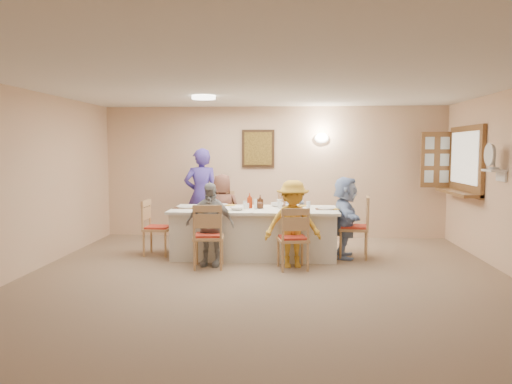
# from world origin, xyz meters

# --- Properties ---
(ground) EXTENTS (7.00, 7.00, 0.00)m
(ground) POSITION_xyz_m (0.00, 0.00, 0.00)
(ground) COLOR #816751
(room_walls) EXTENTS (7.00, 7.00, 7.00)m
(room_walls) POSITION_xyz_m (0.00, 0.00, 1.51)
(room_walls) COLOR #E4B591
(room_walls) RESTS_ON ground
(wall_picture) EXTENTS (0.62, 0.05, 0.72)m
(wall_picture) POSITION_xyz_m (-0.30, 3.46, 1.70)
(wall_picture) COLOR #442A17
(wall_picture) RESTS_ON room_walls
(wall_sconce) EXTENTS (0.26, 0.09, 0.18)m
(wall_sconce) POSITION_xyz_m (0.90, 3.44, 1.90)
(wall_sconce) COLOR white
(wall_sconce) RESTS_ON room_walls
(ceiling_light) EXTENTS (0.36, 0.36, 0.05)m
(ceiling_light) POSITION_xyz_m (-1.00, 1.50, 2.47)
(ceiling_light) COLOR white
(ceiling_light) RESTS_ON room_walls
(serving_hatch) EXTENTS (0.06, 1.50, 1.15)m
(serving_hatch) POSITION_xyz_m (3.21, 2.40, 1.50)
(serving_hatch) COLOR brown
(serving_hatch) RESTS_ON room_walls
(hatch_sill) EXTENTS (0.30, 1.50, 0.05)m
(hatch_sill) POSITION_xyz_m (3.09, 2.40, 0.97)
(hatch_sill) COLOR brown
(hatch_sill) RESTS_ON room_walls
(shutter_door) EXTENTS (0.55, 0.04, 1.00)m
(shutter_door) POSITION_xyz_m (2.95, 3.16, 1.50)
(shutter_door) COLOR brown
(shutter_door) RESTS_ON room_walls
(fan_shelf) EXTENTS (0.22, 0.36, 0.03)m
(fan_shelf) POSITION_xyz_m (3.13, 1.05, 1.40)
(fan_shelf) COLOR white
(fan_shelf) RESTS_ON room_walls
(desk_fan) EXTENTS (0.30, 0.30, 0.28)m
(desk_fan) POSITION_xyz_m (3.10, 1.05, 1.55)
(desk_fan) COLOR #A5A5A8
(desk_fan) RESTS_ON fan_shelf
(dining_table) EXTENTS (2.60, 1.10, 0.76)m
(dining_table) POSITION_xyz_m (-0.25, 1.72, 0.38)
(dining_table) COLOR silver
(dining_table) RESTS_ON ground
(chair_back_left) EXTENTS (0.54, 0.54, 0.96)m
(chair_back_left) POSITION_xyz_m (-0.85, 2.52, 0.48)
(chair_back_left) COLOR tan
(chair_back_left) RESTS_ON ground
(chair_back_right) EXTENTS (0.56, 0.56, 0.99)m
(chair_back_right) POSITION_xyz_m (0.35, 2.52, 0.50)
(chair_back_right) COLOR tan
(chair_back_right) RESTS_ON ground
(chair_front_left) EXTENTS (0.49, 0.49, 0.93)m
(chair_front_left) POSITION_xyz_m (-0.85, 0.92, 0.47)
(chair_front_left) COLOR tan
(chair_front_left) RESTS_ON ground
(chair_front_right) EXTENTS (0.50, 0.50, 0.89)m
(chair_front_right) POSITION_xyz_m (0.35, 0.92, 0.45)
(chair_front_right) COLOR tan
(chair_front_right) RESTS_ON ground
(chair_left_end) EXTENTS (0.45, 0.45, 0.89)m
(chair_left_end) POSITION_xyz_m (-1.80, 1.72, 0.44)
(chair_left_end) COLOR tan
(chair_left_end) RESTS_ON ground
(chair_right_end) EXTENTS (0.52, 0.52, 0.97)m
(chair_right_end) POSITION_xyz_m (1.30, 1.72, 0.49)
(chair_right_end) COLOR tan
(chair_right_end) RESTS_ON ground
(diner_back_left) EXTENTS (0.66, 0.46, 1.27)m
(diner_back_left) POSITION_xyz_m (-0.85, 2.40, 0.64)
(diner_back_left) COLOR brown
(diner_back_left) RESTS_ON ground
(diner_back_right) EXTENTS (0.58, 0.47, 1.13)m
(diner_back_right) POSITION_xyz_m (0.35, 2.40, 0.56)
(diner_back_right) COLOR #A0A9C2
(diner_back_right) RESTS_ON ground
(diner_front_left) EXTENTS (0.78, 0.47, 1.22)m
(diner_front_left) POSITION_xyz_m (-0.85, 1.04, 0.61)
(diner_front_left) COLOR #989898
(diner_front_left) RESTS_ON ground
(diner_front_right) EXTENTS (0.94, 0.69, 1.25)m
(diner_front_right) POSITION_xyz_m (0.35, 1.04, 0.63)
(diner_front_right) COLOR gold
(diner_front_right) RESTS_ON ground
(diner_right_end) EXTENTS (1.22, 0.51, 1.27)m
(diner_right_end) POSITION_xyz_m (1.17, 1.72, 0.64)
(diner_right_end) COLOR #95AFE1
(diner_right_end) RESTS_ON ground
(caregiver) EXTENTS (0.84, 0.74, 1.71)m
(caregiver) POSITION_xyz_m (-1.30, 2.87, 0.85)
(caregiver) COLOR #423497
(caregiver) RESTS_ON ground
(placemat_fl) EXTENTS (0.38, 0.28, 0.01)m
(placemat_fl) POSITION_xyz_m (-0.85, 1.30, 0.76)
(placemat_fl) COLOR #472B19
(placemat_fl) RESTS_ON dining_table
(plate_fl) EXTENTS (0.22, 0.22, 0.01)m
(plate_fl) POSITION_xyz_m (-0.85, 1.30, 0.77)
(plate_fl) COLOR white
(plate_fl) RESTS_ON dining_table
(napkin_fl) EXTENTS (0.14, 0.14, 0.01)m
(napkin_fl) POSITION_xyz_m (-0.67, 1.25, 0.77)
(napkin_fl) COLOR gold
(napkin_fl) RESTS_ON dining_table
(placemat_fr) EXTENTS (0.37, 0.27, 0.01)m
(placemat_fr) POSITION_xyz_m (0.35, 1.30, 0.76)
(placemat_fr) COLOR #472B19
(placemat_fr) RESTS_ON dining_table
(plate_fr) EXTENTS (0.26, 0.26, 0.02)m
(plate_fr) POSITION_xyz_m (0.35, 1.30, 0.77)
(plate_fr) COLOR white
(plate_fr) RESTS_ON dining_table
(napkin_fr) EXTENTS (0.14, 0.14, 0.01)m
(napkin_fr) POSITION_xyz_m (0.53, 1.25, 0.77)
(napkin_fr) COLOR gold
(napkin_fr) RESTS_ON dining_table
(placemat_bl) EXTENTS (0.35, 0.26, 0.01)m
(placemat_bl) POSITION_xyz_m (-0.85, 2.14, 0.76)
(placemat_bl) COLOR #472B19
(placemat_bl) RESTS_ON dining_table
(plate_bl) EXTENTS (0.25, 0.25, 0.02)m
(plate_bl) POSITION_xyz_m (-0.85, 2.14, 0.77)
(plate_bl) COLOR white
(plate_bl) RESTS_ON dining_table
(napkin_bl) EXTENTS (0.15, 0.15, 0.01)m
(napkin_bl) POSITION_xyz_m (-0.67, 2.09, 0.77)
(napkin_bl) COLOR gold
(napkin_bl) RESTS_ON dining_table
(placemat_br) EXTENTS (0.37, 0.28, 0.01)m
(placemat_br) POSITION_xyz_m (0.35, 2.14, 0.76)
(placemat_br) COLOR #472B19
(placemat_br) RESTS_ON dining_table
(plate_br) EXTENTS (0.24, 0.24, 0.01)m
(plate_br) POSITION_xyz_m (0.35, 2.14, 0.77)
(plate_br) COLOR white
(plate_br) RESTS_ON dining_table
(napkin_br) EXTENTS (0.13, 0.13, 0.01)m
(napkin_br) POSITION_xyz_m (0.53, 2.09, 0.77)
(napkin_br) COLOR gold
(napkin_br) RESTS_ON dining_table
(placemat_le) EXTENTS (0.37, 0.28, 0.01)m
(placemat_le) POSITION_xyz_m (-1.35, 1.72, 0.76)
(placemat_le) COLOR #472B19
(placemat_le) RESTS_ON dining_table
(plate_le) EXTENTS (0.24, 0.24, 0.02)m
(plate_le) POSITION_xyz_m (-1.35, 1.72, 0.77)
(plate_le) COLOR white
(plate_le) RESTS_ON dining_table
(napkin_le) EXTENTS (0.15, 0.15, 0.01)m
(napkin_le) POSITION_xyz_m (-1.17, 1.67, 0.77)
(napkin_le) COLOR gold
(napkin_le) RESTS_ON dining_table
(placemat_re) EXTENTS (0.33, 0.25, 0.01)m
(placemat_re) POSITION_xyz_m (0.87, 1.72, 0.76)
(placemat_re) COLOR #472B19
(placemat_re) RESTS_ON dining_table
(plate_re) EXTENTS (0.25, 0.25, 0.02)m
(plate_re) POSITION_xyz_m (0.87, 1.72, 0.77)
(plate_re) COLOR white
(plate_re) RESTS_ON dining_table
(napkin_re) EXTENTS (0.14, 0.14, 0.01)m
(napkin_re) POSITION_xyz_m (1.05, 1.67, 0.77)
(napkin_re) COLOR gold
(napkin_re) RESTS_ON dining_table
(teacup_a) EXTENTS (0.14, 0.14, 0.09)m
(teacup_a) POSITION_xyz_m (-1.01, 1.43, 0.81)
(teacup_a) COLOR white
(teacup_a) RESTS_ON dining_table
(teacup_b) EXTENTS (0.16, 0.16, 0.09)m
(teacup_b) POSITION_xyz_m (0.14, 2.24, 0.81)
(teacup_b) COLOR white
(teacup_b) RESTS_ON dining_table
(bowl_a) EXTENTS (0.24, 0.24, 0.05)m
(bowl_a) POSITION_xyz_m (-0.50, 1.50, 0.79)
(bowl_a) COLOR white
(bowl_a) RESTS_ON dining_table
(bowl_b) EXTENTS (0.27, 0.27, 0.06)m
(bowl_b) POSITION_xyz_m (0.11, 2.00, 0.79)
(bowl_b) COLOR white
(bowl_b) RESTS_ON dining_table
(condiment_ketchup) EXTENTS (0.11, 0.11, 0.24)m
(condiment_ketchup) POSITION_xyz_m (-0.33, 1.76, 0.88)
(condiment_ketchup) COLOR #9F2C0D
(condiment_ketchup) RESTS_ON dining_table
(condiment_brown) EXTENTS (0.12, 0.12, 0.21)m
(condiment_brown) POSITION_xyz_m (-0.16, 1.79, 0.86)
(condiment_brown) COLOR #472513
(condiment_brown) RESTS_ON dining_table
(condiment_malt) EXTENTS (0.16, 0.16, 0.15)m
(condiment_malt) POSITION_xyz_m (-0.16, 1.72, 0.84)
(condiment_malt) COLOR #472513
(condiment_malt) RESTS_ON dining_table
(drinking_glass) EXTENTS (0.07, 0.07, 0.11)m
(drinking_glass) POSITION_xyz_m (-0.40, 1.77, 0.82)
(drinking_glass) COLOR silver
(drinking_glass) RESTS_ON dining_table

